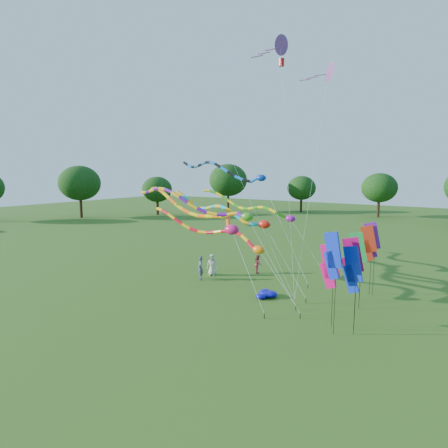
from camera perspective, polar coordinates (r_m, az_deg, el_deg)
The scene contains 22 objects.
ground at distance 22.26m, azimuth 0.38°, elevation -13.75°, with size 160.00×160.00×0.00m, color #275215.
tree_ring at distance 18.77m, azimuth 4.57°, elevation -0.14°, with size 117.34×119.14×9.63m.
tube_kite_red at distance 26.66m, azimuth -0.97°, elevation -1.41°, with size 12.89×2.12×5.88m.
tube_kite_orange at distance 27.45m, azimuth -4.40°, elevation 2.08°, with size 14.91×6.68×7.54m.
tube_kite_purple at distance 25.00m, azimuth -3.70°, elevation 2.96°, with size 13.70×1.62×7.69m.
tube_kite_blue at distance 31.71m, azimuth 0.28°, elevation 8.05°, with size 14.19×3.89×9.74m.
tube_kite_cyan at distance 27.79m, azimuth 0.39°, elevation 1.76°, with size 12.83×3.12×7.04m.
tube_kite_green at distance 33.49m, azimuth 4.79°, elevation 2.47°, with size 13.30×2.69×7.02m.
delta_kite_high_a at distance 27.65m, azimuth 8.58°, elevation 25.23°, with size 4.80×3.36×17.26m.
delta_kite_high_c at distance 30.79m, azimuth 15.65°, elevation 21.48°, with size 3.21×8.05×16.86m.
banner_pole_blue_b at distance 20.05m, azimuth 18.92°, elevation -6.60°, with size 1.14×0.38×4.61m.
banner_pole_magenta_a at distance 20.62m, azimuth 15.73°, elevation -6.23°, with size 1.16×0.19×4.55m.
banner_pole_orange at distance 25.49m, azimuth 19.77°, elevation -4.09°, with size 1.13×0.45×4.38m.
banner_pole_red at distance 26.71m, azimuth 21.09°, elevation -2.79°, with size 1.14×0.40×4.75m.
banner_pole_green at distance 23.72m, azimuth 19.63°, elevation -4.14°, with size 1.14×0.39×4.71m.
banner_pole_violet at distance 26.84m, azimuth 21.55°, elevation -2.34°, with size 1.15×0.32×4.96m.
banner_pole_blue_a at distance 19.58m, azimuth 16.22°, elevation -4.70°, with size 1.12×0.47×5.33m.
banner_pole_magenta_b at distance 20.43m, azimuth 18.94°, elevation -5.30°, with size 1.16×0.29×4.97m.
blue_nylon_heap at distance 25.12m, azimuth 6.91°, elevation -10.73°, with size 1.65×1.51×0.44m.
person_a at distance 30.09m, azimuth -1.83°, elevation -6.22°, with size 0.83×0.54×1.70m, color beige.
person_b at distance 28.92m, azimuth -3.64°, elevation -6.69°, with size 0.67×0.44×1.83m, color #454C61.
person_c at distance 30.80m, azimuth 5.19°, elevation -6.08°, with size 0.74×0.58×1.53m, color #973641.
Camera 1 is at (11.31, -17.29, 8.27)m, focal length 30.00 mm.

